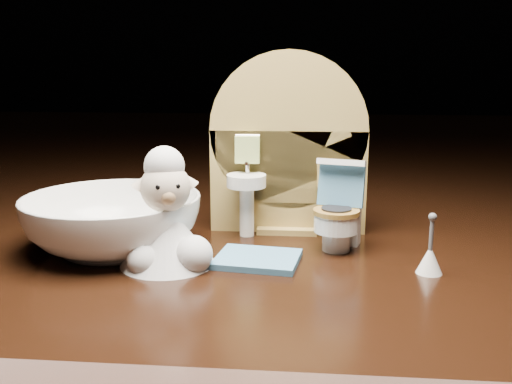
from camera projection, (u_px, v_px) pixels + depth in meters
backdrop_panel at (287, 154)px, 0.47m from camera, size 0.13×0.05×0.15m
toy_toilet at (339, 216)px, 0.44m from camera, size 0.04×0.05×0.07m
bath_mat at (258, 259)px, 0.41m from camera, size 0.06×0.06×0.00m
toilet_brush at (430, 258)px, 0.39m from camera, size 0.02×0.02×0.04m
plush_lamb at (167, 224)px, 0.40m from camera, size 0.07×0.07×0.09m
ceramic_bowl at (113, 223)px, 0.43m from camera, size 0.14×0.14×0.04m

